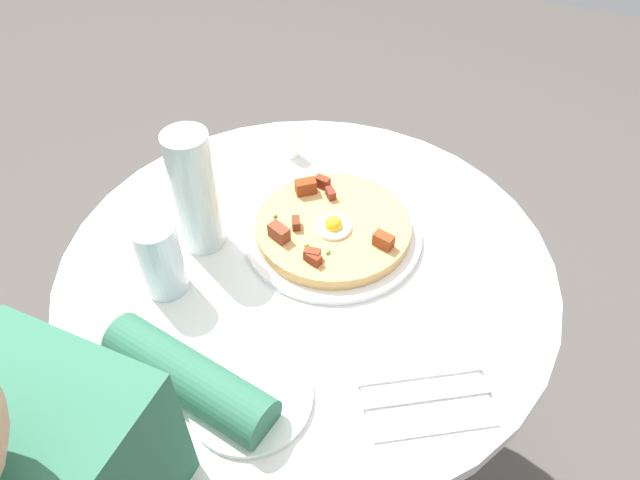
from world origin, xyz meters
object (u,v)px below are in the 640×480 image
dining_table (308,322)px  pizza_plate (333,234)px  fork (427,397)px  breakfast_pizza (332,226)px  water_bottle (195,192)px  salt_shaker (292,143)px  knife (420,374)px  water_glass (160,258)px  bread_plate (251,397)px

dining_table → pizza_plate: (-0.07, 0.02, 0.18)m
dining_table → fork: 0.35m
breakfast_pizza → water_bottle: 0.24m
fork → salt_shaker: 0.58m
water_bottle → knife: bearing=75.5°
dining_table → water_glass: (0.14, -0.18, 0.24)m
water_glass → fork: bearing=86.5°
bread_plate → salt_shaker: (-0.51, -0.18, 0.02)m
dining_table → water_glass: 0.33m
fork → salt_shaker: (-0.42, -0.40, 0.02)m
breakfast_pizza → bread_plate: size_ratio=1.56×
bread_plate → dining_table: bearing=-171.9°
water_glass → salt_shaker: water_glass is taller
fork → knife: 0.04m
pizza_plate → breakfast_pizza: bearing=-47.5°
bread_plate → fork: bread_plate is taller
bread_plate → knife: size_ratio=0.95×
knife → salt_shaker: bearing=102.6°
dining_table → breakfast_pizza: bearing=167.1°
dining_table → water_glass: water_glass is taller
knife → water_bottle: bearing=133.3°
fork → water_glass: 0.44m
breakfast_pizza → salt_shaker: 0.24m
salt_shaker → knife: bearing=44.8°
bread_plate → salt_shaker: salt_shaker is taller
pizza_plate → breakfast_pizza: (0.00, -0.00, 0.02)m
dining_table → breakfast_pizza: (-0.07, 0.02, 0.19)m
dining_table → water_bottle: bearing=-80.7°
dining_table → bread_plate: size_ratio=4.83×
salt_shaker → dining_table: bearing=30.5°
bread_plate → salt_shaker: bearing=-160.3°
breakfast_pizza → salt_shaker: (-0.18, -0.16, 0.01)m
bread_plate → water_bottle: (-0.24, -0.22, 0.11)m
salt_shaker → water_glass: bearing=-4.9°
pizza_plate → water_glass: bearing=-43.1°
dining_table → water_bottle: water_bottle is taller
dining_table → knife: knife is taller
pizza_plate → water_glass: (0.21, -0.20, 0.06)m
dining_table → fork: bearing=56.8°
bread_plate → water_glass: water_glass is taller
bread_plate → breakfast_pizza: bearing=-176.3°
dining_table → knife: bearing=59.9°
bread_plate → knife: 0.24m
pizza_plate → water_glass: 0.30m
fork → dining_table: bearing=114.6°
pizza_plate → water_bottle: (0.10, -0.20, 0.10)m
pizza_plate → bread_plate: bearing=3.5°
knife → bread_plate: bearing=-179.8°
water_glass → water_bottle: bearing=-179.9°
water_glass → water_bottle: (-0.11, -0.00, 0.04)m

